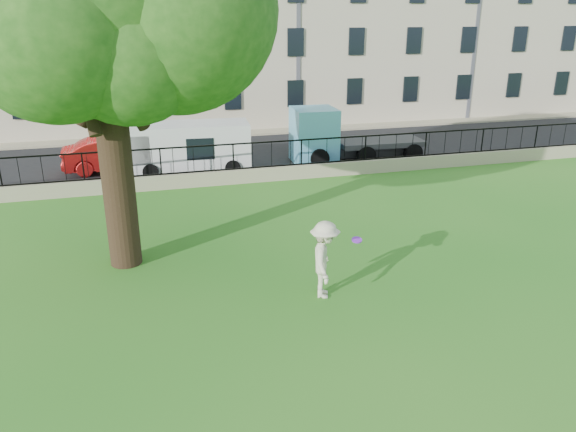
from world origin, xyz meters
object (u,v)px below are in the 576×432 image
object	(u,v)px
white_van	(191,148)
man	(325,260)
frisbee	(357,240)
blue_truck	(356,134)
red_sedan	(117,154)

from	to	relation	value
white_van	man	bearing A→B (deg)	-76.61
frisbee	blue_truck	size ratio (longest dim) A/B	0.04
frisbee	red_sedan	size ratio (longest dim) A/B	0.06
blue_truck	man	bearing A→B (deg)	-112.44
frisbee	man	bearing A→B (deg)	-171.63
man	blue_truck	distance (m)	14.36
frisbee	red_sedan	xyz separation A→B (m)	(-6.05, 13.86, -0.61)
red_sedan	white_van	distance (m)	3.40
blue_truck	red_sedan	bearing A→B (deg)	177.68
frisbee	white_van	xyz separation A→B (m)	(-2.82, 12.86, -0.29)
white_van	frisbee	bearing A→B (deg)	-72.59
man	red_sedan	world-z (taller)	man
man	frisbee	world-z (taller)	man
man	blue_truck	size ratio (longest dim) A/B	0.33
red_sedan	white_van	size ratio (longest dim) A/B	0.91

